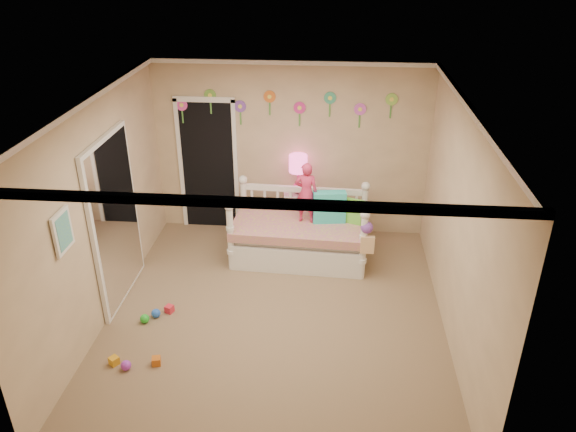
# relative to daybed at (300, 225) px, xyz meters

# --- Properties ---
(floor) EXTENTS (4.00, 4.50, 0.01)m
(floor) POSITION_rel_daybed_xyz_m (-0.19, -1.40, -0.51)
(floor) COLOR #7F684C
(floor) RESTS_ON ground
(ceiling) EXTENTS (4.00, 4.50, 0.01)m
(ceiling) POSITION_rel_daybed_xyz_m (-0.19, -1.40, 2.09)
(ceiling) COLOR white
(ceiling) RESTS_ON floor
(back_wall) EXTENTS (4.00, 0.01, 2.60)m
(back_wall) POSITION_rel_daybed_xyz_m (-0.19, 0.85, 0.79)
(back_wall) COLOR tan
(back_wall) RESTS_ON floor
(left_wall) EXTENTS (0.01, 4.50, 2.60)m
(left_wall) POSITION_rel_daybed_xyz_m (-2.19, -1.40, 0.79)
(left_wall) COLOR tan
(left_wall) RESTS_ON floor
(right_wall) EXTENTS (0.01, 4.50, 2.60)m
(right_wall) POSITION_rel_daybed_xyz_m (1.81, -1.40, 0.79)
(right_wall) COLOR tan
(right_wall) RESTS_ON floor
(crown_molding) EXTENTS (4.00, 4.50, 0.06)m
(crown_molding) POSITION_rel_daybed_xyz_m (-0.19, -1.40, 2.06)
(crown_molding) COLOR white
(crown_molding) RESTS_ON ceiling
(daybed) EXTENTS (1.92, 1.09, 1.02)m
(daybed) POSITION_rel_daybed_xyz_m (0.00, 0.00, 0.00)
(daybed) COLOR white
(daybed) RESTS_ON floor
(pillow_turquoise) EXTENTS (0.46, 0.21, 0.45)m
(pillow_turquoise) POSITION_rel_daybed_xyz_m (0.40, 0.04, 0.28)
(pillow_turquoise) COLOR #22AA8B
(pillow_turquoise) RESTS_ON daybed
(pillow_lime) EXTENTS (0.37, 0.25, 0.33)m
(pillow_lime) POSITION_rel_daybed_xyz_m (0.70, 0.06, 0.22)
(pillow_lime) COLOR #6DD440
(pillow_lime) RESTS_ON daybed
(child) EXTENTS (0.33, 0.23, 0.86)m
(child) POSITION_rel_daybed_xyz_m (0.08, 0.02, 0.49)
(child) COLOR #D6305D
(child) RESTS_ON daybed
(nightstand) EXTENTS (0.45, 0.36, 0.70)m
(nightstand) POSITION_rel_daybed_xyz_m (-0.07, 0.67, -0.16)
(nightstand) COLOR white
(nightstand) RESTS_ON floor
(table_lamp) EXTENTS (0.27, 0.27, 0.59)m
(table_lamp) POSITION_rel_daybed_xyz_m (-0.07, 0.67, 0.58)
(table_lamp) COLOR #FA2189
(table_lamp) RESTS_ON nightstand
(closet_doorway) EXTENTS (0.90, 0.04, 2.07)m
(closet_doorway) POSITION_rel_daybed_xyz_m (-1.44, 0.83, 0.53)
(closet_doorway) COLOR black
(closet_doorway) RESTS_ON back_wall
(flower_decals) EXTENTS (3.40, 0.02, 0.50)m
(flower_decals) POSITION_rel_daybed_xyz_m (-0.28, 0.84, 1.43)
(flower_decals) COLOR #B2668C
(flower_decals) RESTS_ON back_wall
(mirror_closet) EXTENTS (0.07, 1.30, 2.10)m
(mirror_closet) POSITION_rel_daybed_xyz_m (-2.15, -1.10, 0.54)
(mirror_closet) COLOR white
(mirror_closet) RESTS_ON left_wall
(wall_picture) EXTENTS (0.05, 0.34, 0.42)m
(wall_picture) POSITION_rel_daybed_xyz_m (-2.16, -2.30, 1.04)
(wall_picture) COLOR white
(wall_picture) RESTS_ON left_wall
(hanging_bag) EXTENTS (0.20, 0.16, 0.36)m
(hanging_bag) POSITION_rel_daybed_xyz_m (0.89, -0.50, 0.11)
(hanging_bag) COLOR beige
(hanging_bag) RESTS_ON daybed
(toy_scatter) EXTENTS (1.06, 1.44, 0.11)m
(toy_scatter) POSITION_rel_daybed_xyz_m (-1.55, -2.05, -0.45)
(toy_scatter) COLOR #996666
(toy_scatter) RESTS_ON floor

